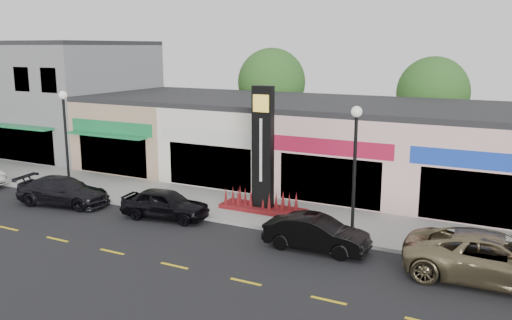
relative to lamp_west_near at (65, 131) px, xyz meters
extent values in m
plane|color=black|center=(8.00, -2.50, -3.48)|extent=(120.00, 120.00, 0.00)
cube|color=gray|center=(8.00, 1.85, -3.40)|extent=(52.00, 4.30, 0.15)
cube|color=gray|center=(8.00, -0.40, -3.40)|extent=(52.00, 0.20, 0.15)
cube|color=slate|center=(-10.00, 9.00, 0.52)|extent=(12.00, 10.00, 8.00)
cube|color=#262628|center=(-10.00, 9.00, 4.67)|extent=(12.00, 10.00, 0.30)
cube|color=black|center=(-10.00, 4.05, -2.08)|extent=(9.00, 0.10, 2.40)
cube|color=#1C7E45|center=(-10.00, 3.55, -0.78)|extent=(9.50, 1.00, 0.14)
cube|color=black|center=(-8.00, 4.05, 2.32)|extent=(1.40, 0.10, 1.60)
cube|color=black|center=(-5.50, 4.05, 2.32)|extent=(1.40, 0.10, 1.60)
cube|color=tan|center=(-0.50, 9.00, -1.23)|extent=(7.00, 10.00, 4.50)
cube|color=#262628|center=(-0.50, 9.00, 1.17)|extent=(7.00, 10.00, 0.30)
cube|color=black|center=(-0.50, 4.05, -2.08)|extent=(5.25, 0.10, 2.40)
cube|color=#1C7E45|center=(-0.50, 4.05, -0.38)|extent=(6.30, 0.12, 0.80)
cube|color=#1C7E45|center=(-0.50, 3.60, -0.78)|extent=(5.60, 0.90, 0.12)
cube|color=white|center=(6.50, 9.00, -1.23)|extent=(7.00, 10.00, 4.50)
cube|color=#262628|center=(6.50, 9.00, 1.17)|extent=(7.00, 10.00, 0.30)
cube|color=black|center=(6.50, 4.05, -2.08)|extent=(5.25, 0.10, 2.40)
cube|color=silver|center=(6.50, 4.05, -0.38)|extent=(6.30, 0.12, 0.80)
cube|color=beige|center=(13.50, 9.00, -1.23)|extent=(7.00, 10.00, 4.50)
cube|color=#262628|center=(13.50, 9.00, 1.17)|extent=(7.00, 10.00, 0.30)
cube|color=black|center=(13.50, 4.05, -2.08)|extent=(5.25, 0.10, 2.40)
cube|color=#B4183C|center=(13.50, 4.05, -0.38)|extent=(6.30, 0.12, 0.80)
cube|color=beige|center=(20.50, 9.00, -1.23)|extent=(7.00, 10.00, 4.50)
cube|color=#262628|center=(20.50, 9.00, 1.17)|extent=(7.00, 10.00, 0.30)
cube|color=black|center=(20.50, 4.05, -2.08)|extent=(5.25, 0.10, 2.40)
cube|color=blue|center=(20.50, 4.05, -0.38)|extent=(6.30, 0.12, 0.80)
cylinder|color=#382619|center=(4.00, 17.00, -1.90)|extent=(0.36, 0.36, 3.15)
sphere|color=#1D4A17|center=(4.00, 17.00, 1.75)|extent=(5.20, 5.20, 5.20)
cylinder|color=#382619|center=(16.00, 17.00, -1.99)|extent=(0.36, 0.36, 2.97)
sphere|color=#1D4A17|center=(16.00, 17.00, 1.42)|extent=(4.80, 4.80, 4.80)
cylinder|color=black|center=(0.00, 0.00, -3.18)|extent=(0.32, 0.32, 0.30)
cylinder|color=black|center=(0.00, 0.00, -0.68)|extent=(0.14, 0.14, 5.00)
sphere|color=silver|center=(0.00, 0.00, 1.92)|extent=(0.44, 0.44, 0.44)
cylinder|color=black|center=(16.00, 0.00, -3.18)|extent=(0.32, 0.32, 0.30)
cylinder|color=black|center=(16.00, 0.00, -0.68)|extent=(0.14, 0.14, 5.00)
sphere|color=silver|center=(16.00, 0.00, 1.92)|extent=(0.44, 0.44, 0.44)
cube|color=maroon|center=(11.00, 1.70, -3.23)|extent=(4.20, 1.30, 0.20)
cube|color=black|center=(11.00, 1.70, -0.33)|extent=(1.00, 0.40, 6.00)
cube|color=yellow|center=(11.00, 1.48, 1.87)|extent=(0.80, 0.05, 0.80)
cube|color=silver|center=(11.00, 1.48, -0.33)|extent=(0.12, 0.04, 3.00)
imported|color=black|center=(1.31, -1.65, -2.77)|extent=(2.79, 5.13, 1.41)
imported|color=black|center=(7.28, -1.08, -2.77)|extent=(2.26, 4.36, 1.42)
imported|color=black|center=(15.04, -1.59, -2.79)|extent=(1.54, 4.20, 1.37)
imported|color=#786B4C|center=(21.51, -1.53, -2.64)|extent=(2.98, 6.11, 1.67)
camera|label=1|loc=(22.32, -20.68, 4.45)|focal=38.00mm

